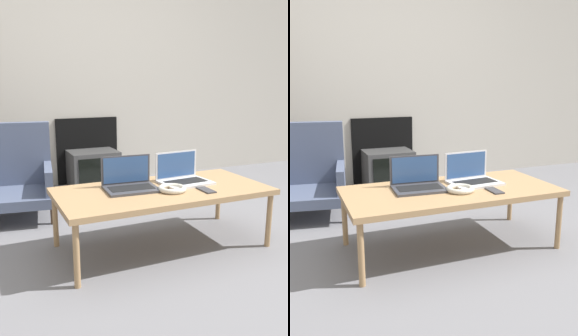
% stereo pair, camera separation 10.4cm
% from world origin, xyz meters
% --- Properties ---
extents(ground_plane, '(14.00, 14.00, 0.00)m').
position_xyz_m(ground_plane, '(0.00, 0.00, 0.00)').
color(ground_plane, slate).
extents(wall_back, '(7.00, 0.08, 2.60)m').
position_xyz_m(wall_back, '(0.00, 2.13, 1.29)').
color(wall_back, '#ADA89E').
rests_on(wall_back, ground_plane).
extents(table, '(1.39, 0.66, 0.41)m').
position_xyz_m(table, '(0.00, 0.22, 0.38)').
color(table, '#9E7A51').
rests_on(table, ground_plane).
extents(laptop_left, '(0.36, 0.27, 0.21)m').
position_xyz_m(laptop_left, '(-0.20, 0.31, 0.45)').
color(laptop_left, '#38383D').
rests_on(laptop_left, table).
extents(laptop_right, '(0.36, 0.27, 0.21)m').
position_xyz_m(laptop_right, '(0.20, 0.31, 0.45)').
color(laptop_right, silver).
rests_on(laptop_right, table).
extents(headphones, '(0.18, 0.18, 0.03)m').
position_xyz_m(headphones, '(0.03, 0.14, 0.42)').
color(headphones, beige).
rests_on(headphones, table).
extents(phone, '(0.07, 0.15, 0.01)m').
position_xyz_m(phone, '(0.23, 0.06, 0.41)').
color(phone, '#333338').
rests_on(phone, table).
extents(tv, '(0.50, 0.40, 0.39)m').
position_xyz_m(tv, '(0.01, 1.88, 0.19)').
color(tv, '#383838').
rests_on(tv, ground_plane).
extents(armchair, '(0.75, 0.69, 0.76)m').
position_xyz_m(armchair, '(-0.87, 1.29, 0.35)').
color(armchair, '#47516B').
rests_on(armchair, ground_plane).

